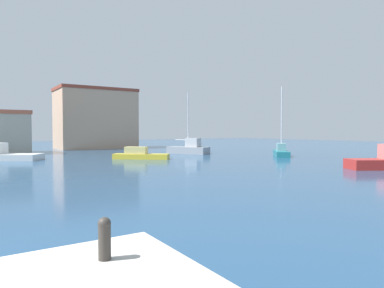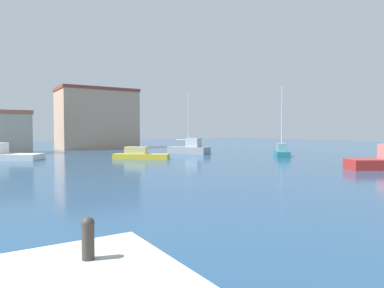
% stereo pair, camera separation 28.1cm
% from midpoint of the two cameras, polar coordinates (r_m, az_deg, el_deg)
% --- Properties ---
extents(water, '(160.00, 160.00, 0.00)m').
position_cam_midpoint_polar(water, '(30.64, -4.02, -3.42)').
color(water, navy).
rests_on(water, ground).
extents(mooring_bollard, '(0.19, 0.19, 0.62)m').
position_cam_midpoint_polar(mooring_bollard, '(5.34, -15.39, -14.54)').
color(mooring_bollard, '#38332D').
rests_on(mooring_bollard, pier_quay).
extents(sailboat_grey_center_channel, '(4.09, 5.89, 8.01)m').
position_cam_midpoint_polar(sailboat_grey_center_channel, '(44.87, -0.24, -0.74)').
color(sailboat_grey_center_channel, gray).
rests_on(sailboat_grey_center_channel, water).
extents(sailboat_teal_behind_lamppost, '(4.63, 4.94, 8.20)m').
position_cam_midpoint_polar(sailboat_teal_behind_lamppost, '(41.83, 14.82, -1.21)').
color(sailboat_teal_behind_lamppost, '#1E707A').
rests_on(sailboat_teal_behind_lamppost, water).
extents(motorboat_yellow_outer_mooring, '(5.46, 4.91, 1.30)m').
position_cam_midpoint_polar(motorboat_yellow_outer_mooring, '(36.87, -8.44, -1.75)').
color(motorboat_yellow_outer_mooring, gold).
rests_on(motorboat_yellow_outer_mooring, water).
extents(waterfront_apartments, '(12.65, 7.85, 10.07)m').
position_cam_midpoint_polar(waterfront_apartments, '(60.68, -15.38, 4.07)').
color(waterfront_apartments, tan).
rests_on(waterfront_apartments, ground).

